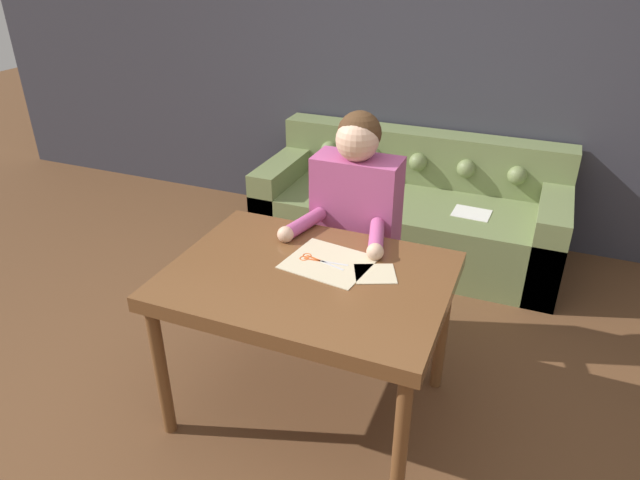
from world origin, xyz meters
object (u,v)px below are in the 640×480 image
dining_table (308,289)px  couch (409,212)px  person (355,230)px  scissors (315,260)px

dining_table → couch: couch is taller
couch → dining_table: bearing=-91.2°
dining_table → person: person is taller
dining_table → scissors: (-0.01, 0.12, 0.08)m
person → scissors: bearing=-92.2°
dining_table → scissors: 0.15m
person → scissors: 0.51m
dining_table → couch: bearing=88.8°
couch → scissors: (-0.05, -1.65, 0.48)m
dining_table → couch: size_ratio=0.58×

